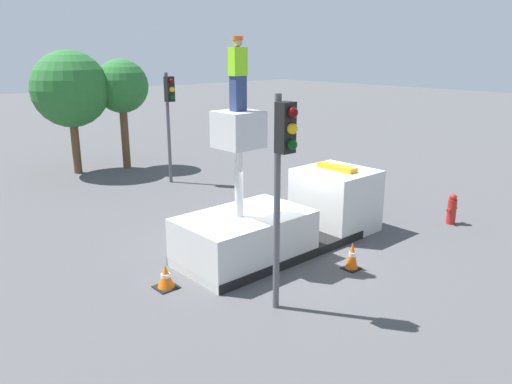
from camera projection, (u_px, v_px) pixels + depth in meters
name	position (u px, v px, depth m)	size (l,w,h in m)	color
ground_plane	(272.00, 251.00, 14.00)	(120.00, 120.00, 0.00)	#4C4C4F
bucket_truck	(286.00, 219.00, 14.12)	(6.47, 2.24, 4.00)	black
worker	(238.00, 74.00, 11.90)	(0.40, 0.26, 1.75)	navy
traffic_light_pole	(283.00, 162.00, 9.95)	(0.34, 0.57, 4.63)	#515156
traffic_light_across	(169.00, 106.00, 20.31)	(0.34, 0.57, 4.57)	#515156
fire_hydrant	(452.00, 209.00, 16.08)	(0.52, 0.28, 1.01)	#B2231E
traffic_cone_rear	(166.00, 277.00, 11.77)	(0.51, 0.51, 0.58)	black
traffic_cone_curbside	(352.00, 256.00, 12.76)	(0.40, 0.40, 0.74)	black
tree_left_bg	(70.00, 89.00, 21.85)	(3.35, 3.35, 5.47)	brown
tree_right_bg	(121.00, 87.00, 22.86)	(2.44, 2.44, 5.07)	brown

